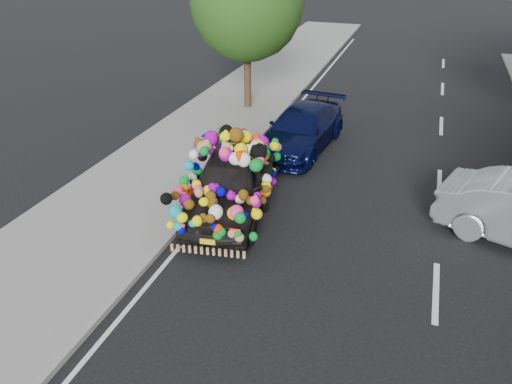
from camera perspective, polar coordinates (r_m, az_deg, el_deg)
ground at (r=11.14m, az=1.10°, el=-7.56°), size 100.00×100.00×0.00m
sidewalk at (r=12.85m, az=-17.51°, el=-3.40°), size 4.00×60.00×0.12m
kerb at (r=11.90m, az=-9.78°, el=-5.08°), size 0.15×60.00×0.13m
lane_markings at (r=10.84m, az=19.87°, el=-10.67°), size 6.00×50.00×0.01m
tree_near_sidewalk at (r=19.43m, az=-1.04°, el=20.77°), size 4.20×4.20×6.13m
plush_art_car at (r=12.45m, az=-2.97°, el=2.45°), size 2.83×4.93×2.17m
navy_sedan at (r=16.40m, az=5.22°, el=7.16°), size 2.36×4.77×1.33m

